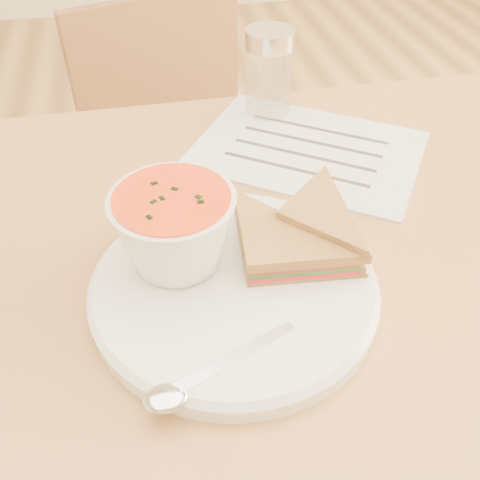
{
  "coord_description": "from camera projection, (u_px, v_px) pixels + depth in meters",
  "views": [
    {
      "loc": [
        -0.18,
        -0.39,
        1.13
      ],
      "look_at": [
        -0.1,
        -0.03,
        0.8
      ],
      "focal_mm": 40.0,
      "sensor_mm": 36.0,
      "label": 1
    }
  ],
  "objects": [
    {
      "name": "dining_table",
      "position": [
        301.0,
        426.0,
        0.82
      ],
      "size": [
        1.0,
        0.7,
        0.75
      ],
      "primitive_type": null,
      "color": "#9C6930",
      "rests_on": "floor"
    },
    {
      "name": "chair_far",
      "position": [
        202.0,
        211.0,
        1.16
      ],
      "size": [
        0.46,
        0.46,
        0.81
      ],
      "primitive_type": null,
      "rotation": [
        0.0,
        0.0,
        3.48
      ],
      "color": "brown",
      "rests_on": "floor"
    },
    {
      "name": "plate",
      "position": [
        234.0,
        288.0,
        0.51
      ],
      "size": [
        0.3,
        0.3,
        0.02
      ],
      "primitive_type": null,
      "rotation": [
        0.0,
        0.0,
        0.1
      ],
      "color": "white",
      "rests_on": "dining_table"
    },
    {
      "name": "soup_bowl",
      "position": [
        175.0,
        232.0,
        0.5
      ],
      "size": [
        0.15,
        0.15,
        0.08
      ],
      "primitive_type": null,
      "rotation": [
        0.0,
        0.0,
        0.33
      ],
      "color": "white",
      "rests_on": "plate"
    },
    {
      "name": "sandwich_half_a",
      "position": [
        247.0,
        279.0,
        0.48
      ],
      "size": [
        0.12,
        0.12,
        0.03
      ],
      "primitive_type": null,
      "rotation": [
        0.0,
        0.0,
        -0.09
      ],
      "color": "#A9793B",
      "rests_on": "plate"
    },
    {
      "name": "sandwich_half_b",
      "position": [
        276.0,
        224.0,
        0.53
      ],
      "size": [
        0.14,
        0.14,
        0.03
      ],
      "primitive_type": null,
      "rotation": [
        0.0,
        0.0,
        -0.82
      ],
      "color": "#A9793B",
      "rests_on": "plate"
    },
    {
      "name": "spoon",
      "position": [
        222.0,
        365.0,
        0.43
      ],
      "size": [
        0.18,
        0.1,
        0.01
      ],
      "primitive_type": null,
      "rotation": [
        0.0,
        0.0,
        0.41
      ],
      "color": "silver",
      "rests_on": "plate"
    },
    {
      "name": "paper_menu",
      "position": [
        307.0,
        149.0,
        0.7
      ],
      "size": [
        0.35,
        0.33,
        0.0
      ],
      "primitive_type": null,
      "rotation": [
        0.0,
        0.0,
        -0.6
      ],
      "color": "white",
      "rests_on": "dining_table"
    },
    {
      "name": "condiment_shaker",
      "position": [
        269.0,
        73.0,
        0.74
      ],
      "size": [
        0.08,
        0.08,
        0.12
      ],
      "primitive_type": null,
      "rotation": [
        0.0,
        0.0,
        -0.25
      ],
      "color": "silver",
      "rests_on": "dining_table"
    }
  ]
}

